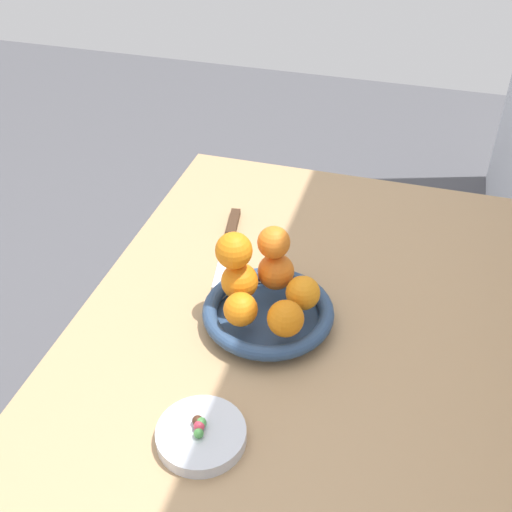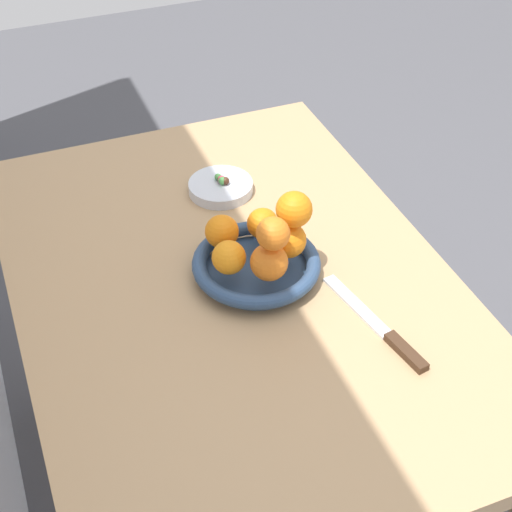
{
  "view_description": "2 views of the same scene",
  "coord_description": "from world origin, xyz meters",
  "px_view_note": "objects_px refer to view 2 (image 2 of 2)",
  "views": [
    {
      "loc": [
        0.8,
        0.17,
        1.52
      ],
      "look_at": [
        -0.01,
        -0.07,
        0.87
      ],
      "focal_mm": 45.0,
      "sensor_mm": 36.0,
      "label": 1
    },
    {
      "loc": [
        -0.99,
        0.34,
        1.67
      ],
      "look_at": [
        -0.02,
        -0.04,
        0.8
      ],
      "focal_mm": 55.0,
      "sensor_mm": 36.0,
      "label": 2
    }
  ],
  "objects_px": {
    "orange_3": "(288,240)",
    "candy_ball_1": "(222,181)",
    "orange_1": "(229,257)",
    "candy_ball_3": "(225,181)",
    "orange_5": "(273,234)",
    "orange_2": "(269,262)",
    "fruit_bowl": "(255,264)",
    "orange_0": "(224,231)",
    "candy_ball_0": "(222,179)",
    "candy_dish": "(221,187)",
    "orange_4": "(263,224)",
    "orange_6": "(294,209)",
    "candy_ball_2": "(218,177)",
    "knife": "(382,329)",
    "dining_table": "(234,316)"
  },
  "relations": [
    {
      "from": "orange_3",
      "to": "candy_ball_1",
      "type": "distance_m",
      "value": 0.28
    },
    {
      "from": "orange_1",
      "to": "candy_ball_3",
      "type": "distance_m",
      "value": 0.29
    },
    {
      "from": "orange_5",
      "to": "orange_2",
      "type": "bearing_deg",
      "value": 71.43
    },
    {
      "from": "fruit_bowl",
      "to": "orange_3",
      "type": "bearing_deg",
      "value": -106.51
    },
    {
      "from": "orange_0",
      "to": "candy_ball_0",
      "type": "relative_size",
      "value": 3.76
    },
    {
      "from": "candy_dish",
      "to": "candy_ball_3",
      "type": "relative_size",
      "value": 8.03
    },
    {
      "from": "candy_ball_0",
      "to": "candy_ball_1",
      "type": "height_order",
      "value": "same"
    },
    {
      "from": "orange_4",
      "to": "orange_5",
      "type": "xyz_separation_m",
      "value": [
        -0.11,
        0.03,
        0.07
      ]
    },
    {
      "from": "orange_3",
      "to": "candy_ball_0",
      "type": "bearing_deg",
      "value": 5.34
    },
    {
      "from": "fruit_bowl",
      "to": "candy_dish",
      "type": "relative_size",
      "value": 1.75
    },
    {
      "from": "candy_dish",
      "to": "orange_6",
      "type": "bearing_deg",
      "value": -172.31
    },
    {
      "from": "candy_ball_0",
      "to": "candy_ball_3",
      "type": "bearing_deg",
      "value": -146.02
    },
    {
      "from": "orange_2",
      "to": "orange_4",
      "type": "height_order",
      "value": "orange_2"
    },
    {
      "from": "orange_6",
      "to": "candy_ball_0",
      "type": "height_order",
      "value": "orange_6"
    },
    {
      "from": "candy_dish",
      "to": "orange_2",
      "type": "height_order",
      "value": "orange_2"
    },
    {
      "from": "orange_5",
      "to": "candy_ball_2",
      "type": "relative_size",
      "value": 3.88
    },
    {
      "from": "orange_5",
      "to": "candy_ball_0",
      "type": "relative_size",
      "value": 3.52
    },
    {
      "from": "orange_5",
      "to": "fruit_bowl",
      "type": "bearing_deg",
      "value": 6.6
    },
    {
      "from": "orange_4",
      "to": "candy_ball_2",
      "type": "bearing_deg",
      "value": 1.94
    },
    {
      "from": "candy_ball_2",
      "to": "knife",
      "type": "relative_size",
      "value": 0.06
    },
    {
      "from": "candy_ball_2",
      "to": "orange_3",
      "type": "bearing_deg",
      "value": -174.18
    },
    {
      "from": "dining_table",
      "to": "orange_3",
      "type": "xyz_separation_m",
      "value": [
        -0.01,
        -0.1,
        0.16
      ]
    },
    {
      "from": "candy_ball_3",
      "to": "knife",
      "type": "distance_m",
      "value": 0.48
    },
    {
      "from": "dining_table",
      "to": "orange_1",
      "type": "distance_m",
      "value": 0.16
    },
    {
      "from": "orange_3",
      "to": "orange_6",
      "type": "xyz_separation_m",
      "value": [
        -0.0,
        -0.01,
        0.06
      ]
    },
    {
      "from": "dining_table",
      "to": "orange_0",
      "type": "xyz_separation_m",
      "value": [
        0.06,
        -0.0,
        0.16
      ]
    },
    {
      "from": "dining_table",
      "to": "orange_3",
      "type": "bearing_deg",
      "value": -96.72
    },
    {
      "from": "candy_ball_1",
      "to": "orange_1",
      "type": "bearing_deg",
      "value": 162.84
    },
    {
      "from": "orange_0",
      "to": "orange_5",
      "type": "bearing_deg",
      "value": -157.71
    },
    {
      "from": "fruit_bowl",
      "to": "orange_4",
      "type": "relative_size",
      "value": 4.0
    },
    {
      "from": "dining_table",
      "to": "orange_1",
      "type": "height_order",
      "value": "orange_1"
    },
    {
      "from": "orange_0",
      "to": "knife",
      "type": "bearing_deg",
      "value": -145.79
    },
    {
      "from": "orange_1",
      "to": "knife",
      "type": "distance_m",
      "value": 0.28
    },
    {
      "from": "candy_ball_0",
      "to": "candy_ball_3",
      "type": "distance_m",
      "value": 0.01
    },
    {
      "from": "candy_ball_2",
      "to": "candy_ball_3",
      "type": "xyz_separation_m",
      "value": [
        -0.02,
        -0.01,
        0.0
      ]
    },
    {
      "from": "orange_5",
      "to": "orange_3",
      "type": "bearing_deg",
      "value": -46.54
    },
    {
      "from": "orange_2",
      "to": "orange_6",
      "type": "relative_size",
      "value": 1.03
    },
    {
      "from": "orange_4",
      "to": "candy_ball_3",
      "type": "xyz_separation_m",
      "value": [
        0.21,
        -0.0,
        -0.04
      ]
    },
    {
      "from": "orange_3",
      "to": "orange_4",
      "type": "bearing_deg",
      "value": 18.77
    },
    {
      "from": "orange_2",
      "to": "candy_ball_3",
      "type": "bearing_deg",
      "value": -6.0
    },
    {
      "from": "orange_0",
      "to": "orange_3",
      "type": "distance_m",
      "value": 0.12
    },
    {
      "from": "orange_0",
      "to": "candy_ball_0",
      "type": "height_order",
      "value": "orange_0"
    },
    {
      "from": "orange_1",
      "to": "orange_5",
      "type": "relative_size",
      "value": 1.04
    },
    {
      "from": "candy_ball_2",
      "to": "dining_table",
      "type": "bearing_deg",
      "value": 165.96
    },
    {
      "from": "candy_ball_2",
      "to": "knife",
      "type": "bearing_deg",
      "value": -166.63
    },
    {
      "from": "orange_3",
      "to": "candy_ball_2",
      "type": "height_order",
      "value": "orange_3"
    },
    {
      "from": "orange_5",
      "to": "candy_ball_3",
      "type": "distance_m",
      "value": 0.33
    },
    {
      "from": "fruit_bowl",
      "to": "orange_2",
      "type": "xyz_separation_m",
      "value": [
        -0.06,
        -0.0,
        0.05
      ]
    },
    {
      "from": "fruit_bowl",
      "to": "candy_ball_3",
      "type": "height_order",
      "value": "fruit_bowl"
    },
    {
      "from": "candy_dish",
      "to": "orange_4",
      "type": "relative_size",
      "value": 2.29
    }
  ]
}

